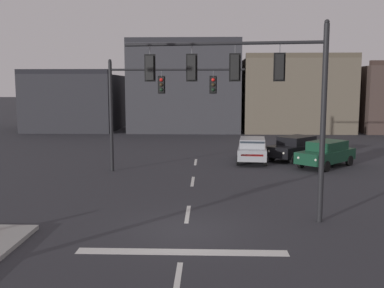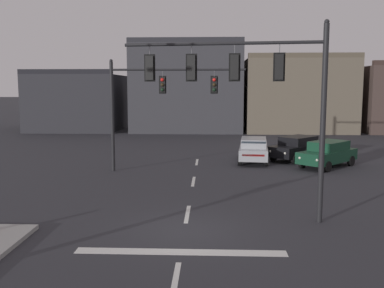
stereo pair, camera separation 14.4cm
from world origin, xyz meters
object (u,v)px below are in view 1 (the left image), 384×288
signal_mast_far_side (150,96)px  car_lot_middle (326,153)px  car_lot_farside (296,147)px  car_lot_nearside (252,149)px  signal_mast_near_side (254,84)px

signal_mast_far_side → car_lot_middle: (10.71, 1.88, -3.56)m
car_lot_middle → car_lot_farside: size_ratio=1.00×
signal_mast_far_side → car_lot_farside: (9.33, 4.48, -3.56)m
signal_mast_far_side → car_lot_nearside: signal_mast_far_side is taller
signal_mast_near_side → car_lot_farside: bearing=72.3°
signal_mast_near_side → signal_mast_far_side: bearing=118.4°
signal_mast_near_side → signal_mast_far_side: 10.48m
signal_mast_near_side → car_lot_middle: size_ratio=1.67×
car_lot_nearside → car_lot_middle: 4.71m
car_lot_farside → signal_mast_far_side: bearing=-154.3°
car_lot_middle → signal_mast_far_side: bearing=-170.0°
car_lot_nearside → car_lot_middle: (4.43, -1.60, 0.00)m
car_lot_nearside → car_lot_farside: same height
signal_mast_near_side → car_lot_farside: 14.96m
signal_mast_far_side → car_lot_middle: signal_mast_far_side is taller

